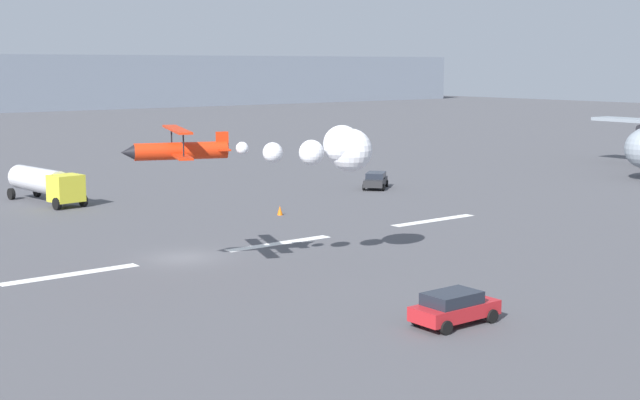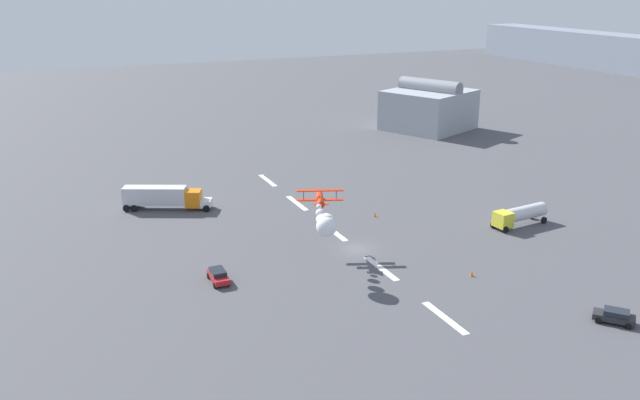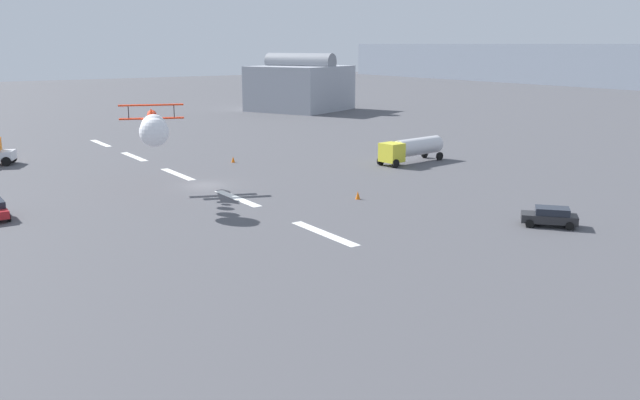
{
  "view_description": "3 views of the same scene",
  "coord_description": "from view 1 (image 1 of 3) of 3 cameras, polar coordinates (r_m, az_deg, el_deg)",
  "views": [
    {
      "loc": [
        -26.41,
        -47.2,
        11.63
      ],
      "look_at": [
        12.68,
        2.73,
        2.04
      ],
      "focal_mm": 50.48,
      "sensor_mm": 36.0,
      "label": 1
    },
    {
      "loc": [
        75.73,
        -38.85,
        35.0
      ],
      "look_at": [
        -2.4,
        -4.3,
        6.86
      ],
      "focal_mm": 37.8,
      "sensor_mm": 36.0,
      "label": 2
    },
    {
      "loc": [
        61.57,
        -27.63,
        14.0
      ],
      "look_at": [
        20.87,
        0.0,
        2.5
      ],
      "focal_mm": 37.51,
      "sensor_mm": 36.0,
      "label": 3
    }
  ],
  "objects": [
    {
      "name": "stunt_biplane_red",
      "position": [
        51.19,
        -0.4,
        3.28
      ],
      "size": [
        13.67,
        7.63,
        2.73
      ],
      "color": "red"
    },
    {
      "name": "airport_staff_sedan",
      "position": [
        85.12,
        3.55,
        1.28
      ],
      "size": [
        4.38,
        4.14,
        1.52
      ],
      "color": "#262628",
      "rests_on": "ground"
    },
    {
      "name": "runway_stripe_2",
      "position": [
        52.29,
        -15.5,
        -4.56
      ],
      "size": [
        8.0,
        0.9,
        0.01
      ],
      "primitive_type": "cube",
      "color": "white",
      "rests_on": "ground"
    },
    {
      "name": "runway_stripe_4",
      "position": [
        68.21,
        7.23,
        -1.28
      ],
      "size": [
        8.0,
        0.9,
        0.01
      ],
      "primitive_type": "cube",
      "color": "white",
      "rests_on": "ground"
    },
    {
      "name": "runway_stripe_3",
      "position": [
        59.07,
        -2.6,
        -2.76
      ],
      "size": [
        8.0,
        0.9,
        0.01
      ],
      "primitive_type": "cube",
      "color": "white",
      "rests_on": "ground"
    },
    {
      "name": "traffic_cone_far",
      "position": [
        70.04,
        -2.56,
        -0.66
      ],
      "size": [
        0.44,
        0.44,
        0.75
      ],
      "primitive_type": "cone",
      "color": "orange",
      "rests_on": "ground"
    },
    {
      "name": "followme_car_yellow",
      "position": [
        41.19,
        8.49,
        -6.72
      ],
      "size": [
        4.23,
        2.04,
        1.52
      ],
      "color": "#B21E23",
      "rests_on": "ground"
    },
    {
      "name": "fuel_tanker_truck",
      "position": [
        79.31,
        -16.99,
        1.06
      ],
      "size": [
        3.74,
        9.47,
        2.9
      ],
      "color": "yellow",
      "rests_on": "ground"
    },
    {
      "name": "ground_plane",
      "position": [
        55.32,
        -8.65,
        -3.64
      ],
      "size": [
        440.0,
        440.0,
        0.0
      ],
      "primitive_type": "plane",
      "color": "#4C4C51",
      "rests_on": "ground"
    }
  ]
}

